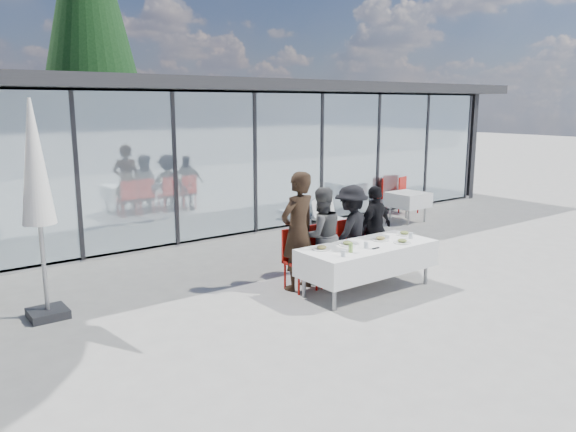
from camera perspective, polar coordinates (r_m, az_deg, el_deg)
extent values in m
plane|color=gray|center=(9.17, 5.33, -7.28)|extent=(90.00, 90.00, 0.00)
cube|color=gray|center=(16.67, -8.13, 1.33)|extent=(14.00, 8.00, 0.10)
cube|color=black|center=(19.98, -13.71, 7.25)|extent=(14.00, 0.20, 3.20)
cube|color=black|center=(20.68, 8.88, 7.56)|extent=(0.20, 8.00, 3.20)
cube|color=silver|center=(13.14, 0.12, 5.58)|extent=(13.60, 0.06, 3.10)
cube|color=#2D2D30|center=(16.08, -7.75, 12.68)|extent=(14.80, 8.80, 0.24)
cube|color=#262628|center=(10.95, -20.68, 3.69)|extent=(0.08, 0.10, 3.10)
cube|color=#262628|center=(11.63, -11.46, 4.60)|extent=(0.08, 0.10, 3.10)
cube|color=#262628|center=(12.59, -3.43, 5.31)|extent=(0.08, 0.10, 3.10)
cube|color=#262628|center=(13.75, 3.37, 5.82)|extent=(0.08, 0.10, 3.10)
cube|color=#262628|center=(15.07, 9.05, 6.19)|extent=(0.08, 0.10, 3.10)
cube|color=#262628|center=(16.52, 13.79, 6.45)|extent=(0.08, 0.10, 3.10)
cube|color=#262628|center=(18.06, 17.74, 6.63)|extent=(0.08, 0.10, 3.10)
cube|color=#B1130B|center=(14.20, -14.08, 0.99)|extent=(0.45, 0.45, 0.90)
cube|color=#B1130B|center=(15.27, -9.64, 1.88)|extent=(0.45, 0.45, 0.90)
cube|color=#B1130B|center=(16.15, -0.91, 2.55)|extent=(0.45, 0.45, 0.90)
cube|color=#B1130B|center=(17.91, 2.96, 3.41)|extent=(0.45, 0.45, 0.90)
cube|color=#193B12|center=(35.31, -24.33, 9.21)|extent=(6.50, 2.00, 4.40)
cube|color=#193B12|center=(37.90, -12.32, 10.02)|extent=(6.50, 2.00, 4.40)
cube|color=#193B12|center=(41.89, -2.17, 10.38)|extent=(6.50, 2.00, 4.40)
cube|color=#193B12|center=(46.91, 6.02, 10.43)|extent=(6.50, 2.00, 4.40)
cube|color=white|center=(8.94, 8.08, -4.21)|extent=(2.26, 0.96, 0.42)
cylinder|color=gray|center=(8.10, 4.75, -7.18)|extent=(0.06, 0.06, 0.71)
cylinder|color=gray|center=(9.49, 13.85, -4.69)|extent=(0.06, 0.06, 0.71)
cylinder|color=gray|center=(8.61, 1.64, -6.02)|extent=(0.06, 0.06, 0.71)
cylinder|color=gray|center=(9.93, 10.73, -3.84)|extent=(0.06, 0.06, 0.71)
imported|color=black|center=(8.85, 1.02, -1.55)|extent=(0.79, 0.79, 1.89)
cube|color=#B1130B|center=(8.92, 1.31, -4.75)|extent=(0.44, 0.44, 0.05)
cube|color=#B1130B|center=(9.01, 0.53, -2.94)|extent=(0.44, 0.04, 0.55)
cylinder|color=#B1130B|center=(8.75, 1.11, -6.69)|extent=(0.04, 0.04, 0.43)
cylinder|color=#B1130B|center=(8.96, 2.93, -6.25)|extent=(0.04, 0.04, 0.43)
cylinder|color=#B1130B|center=(9.02, -0.31, -6.12)|extent=(0.04, 0.04, 0.43)
cylinder|color=#B1130B|center=(9.23, 1.50, -5.72)|extent=(0.04, 0.04, 0.43)
imported|color=#4E4E4E|center=(9.18, 3.36, -2.03)|extent=(0.94, 0.94, 1.61)
cube|color=#B1130B|center=(9.21, 3.64, -4.25)|extent=(0.44, 0.44, 0.05)
cube|color=#B1130B|center=(9.29, 2.86, -2.50)|extent=(0.44, 0.04, 0.55)
cylinder|color=#B1130B|center=(9.03, 3.49, -6.12)|extent=(0.04, 0.04, 0.43)
cylinder|color=#B1130B|center=(9.26, 5.20, -5.70)|extent=(0.04, 0.04, 0.43)
cylinder|color=#B1130B|center=(9.30, 2.05, -5.59)|extent=(0.04, 0.04, 0.43)
cylinder|color=#B1130B|center=(9.52, 3.74, -5.20)|extent=(0.04, 0.04, 0.43)
imported|color=black|center=(9.62, 6.43, -1.54)|extent=(1.29, 1.29, 1.58)
cube|color=#B1130B|center=(9.65, 6.69, -3.58)|extent=(0.44, 0.44, 0.05)
cube|color=#B1130B|center=(9.73, 5.92, -1.92)|extent=(0.44, 0.04, 0.55)
cylinder|color=#B1130B|center=(9.46, 6.62, -5.35)|extent=(0.04, 0.04, 0.43)
cylinder|color=#B1130B|center=(9.71, 8.17, -4.96)|extent=(0.04, 0.04, 0.43)
cylinder|color=#B1130B|center=(9.72, 5.16, -4.87)|extent=(0.04, 0.04, 0.43)
cylinder|color=#B1130B|center=(9.95, 6.70, -4.51)|extent=(0.04, 0.04, 0.43)
imported|color=black|center=(10.02, 8.82, -1.25)|extent=(1.04, 1.04, 1.52)
cube|color=#B1130B|center=(10.04, 9.07, -3.05)|extent=(0.44, 0.44, 0.05)
cube|color=#B1130B|center=(10.11, 8.30, -1.46)|extent=(0.44, 0.04, 0.55)
cylinder|color=#B1130B|center=(9.85, 9.05, -4.74)|extent=(0.04, 0.04, 0.43)
cylinder|color=#B1130B|center=(10.11, 10.48, -4.38)|extent=(0.04, 0.04, 0.43)
cylinder|color=#B1130B|center=(10.10, 7.58, -4.31)|extent=(0.04, 0.04, 0.43)
cylinder|color=#B1130B|center=(10.34, 9.01, -3.97)|extent=(0.04, 0.04, 0.43)
cylinder|color=white|center=(8.52, 3.45, -3.39)|extent=(0.28, 0.28, 0.01)
ellipsoid|color=#B38547|center=(8.51, 3.45, -3.18)|extent=(0.15, 0.15, 0.05)
cylinder|color=white|center=(8.81, 6.07, -2.93)|extent=(0.28, 0.28, 0.01)
ellipsoid|color=#436B28|center=(8.81, 6.08, -2.72)|extent=(0.15, 0.15, 0.05)
cylinder|color=white|center=(9.20, 9.38, -2.41)|extent=(0.28, 0.28, 0.01)
ellipsoid|color=#B38547|center=(9.19, 9.38, -2.21)|extent=(0.15, 0.15, 0.05)
cylinder|color=white|center=(9.65, 11.74, -1.86)|extent=(0.28, 0.28, 0.01)
ellipsoid|color=#436B28|center=(9.64, 11.74, -1.66)|extent=(0.15, 0.15, 0.05)
cylinder|color=white|center=(9.09, 11.52, -2.66)|extent=(0.28, 0.28, 0.01)
ellipsoid|color=#436B28|center=(9.08, 11.53, -2.46)|extent=(0.15, 0.15, 0.05)
cylinder|color=#90C351|center=(8.40, 6.39, -3.21)|extent=(0.06, 0.06, 0.14)
cylinder|color=silver|center=(8.67, 7.93, -2.93)|extent=(0.07, 0.07, 0.10)
cylinder|color=silver|center=(9.40, 12.36, -1.96)|extent=(0.07, 0.07, 0.10)
cylinder|color=silver|center=(8.16, 5.65, -3.79)|extent=(0.07, 0.07, 0.10)
cube|color=black|center=(8.67, 8.90, -3.25)|extent=(0.14, 0.03, 0.01)
cube|color=white|center=(14.36, 12.10, 1.64)|extent=(0.86, 0.86, 0.36)
cylinder|color=gray|center=(13.98, 12.18, 0.54)|extent=(0.05, 0.05, 0.72)
cylinder|color=gray|center=(14.43, 13.75, 0.80)|extent=(0.05, 0.05, 0.72)
cylinder|color=gray|center=(14.37, 10.38, 0.90)|extent=(0.05, 0.05, 0.72)
cylinder|color=gray|center=(14.81, 11.96, 1.15)|extent=(0.05, 0.05, 0.72)
cube|color=#B1130B|center=(15.51, 12.17, 1.93)|extent=(0.55, 0.55, 0.05)
cube|color=#B1130B|center=(15.56, 11.53, 2.92)|extent=(0.43, 0.17, 0.55)
cylinder|color=#B1130B|center=(15.30, 12.20, 0.91)|extent=(0.04, 0.04, 0.43)
cylinder|color=#B1130B|center=(15.57, 13.07, 1.05)|extent=(0.04, 0.04, 0.43)
cylinder|color=#B1130B|center=(15.54, 11.20, 1.11)|extent=(0.04, 0.04, 0.43)
cylinder|color=#B1130B|center=(15.80, 12.07, 1.24)|extent=(0.04, 0.04, 0.43)
cube|color=#B1130B|center=(15.31, 8.82, 1.93)|extent=(0.62, 0.62, 0.05)
cube|color=#B1130B|center=(15.26, 9.60, 2.83)|extent=(0.36, 0.31, 0.55)
cylinder|color=#B1130B|center=(15.10, 8.80, 0.90)|extent=(0.04, 0.04, 0.43)
cylinder|color=#B1130B|center=(15.36, 9.75, 1.04)|extent=(0.04, 0.04, 0.43)
cylinder|color=#B1130B|center=(15.35, 7.85, 1.10)|extent=(0.04, 0.04, 0.43)
cylinder|color=#B1130B|center=(15.60, 8.79, 1.23)|extent=(0.04, 0.04, 0.43)
cube|color=black|center=(8.59, -23.19, -9.07)|extent=(0.50, 0.50, 0.12)
cylinder|color=gray|center=(8.25, -23.89, -0.63)|extent=(0.06, 0.06, 2.70)
cone|color=white|center=(8.13, -24.35, 5.01)|extent=(0.44, 0.44, 1.67)
cube|color=white|center=(13.41, 4.64, -0.48)|extent=(0.84, 1.39, 0.08)
cube|color=white|center=(13.83, 3.50, 1.04)|extent=(0.64, 0.37, 0.54)
cylinder|color=white|center=(12.87, 5.42, -1.50)|extent=(0.04, 0.04, 0.14)
cylinder|color=white|center=(13.21, 7.02, -1.20)|extent=(0.04, 0.04, 0.14)
cylinder|color=white|center=(13.68, 2.32, -0.68)|extent=(0.04, 0.04, 0.14)
cylinder|color=white|center=(14.00, 3.91, -0.42)|extent=(0.04, 0.04, 0.14)
cylinder|color=#382316|center=(20.52, -18.72, 5.39)|extent=(0.44, 0.44, 2.00)
cone|color=black|center=(20.66, -19.65, 19.30)|extent=(4.00, 4.00, 9.00)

